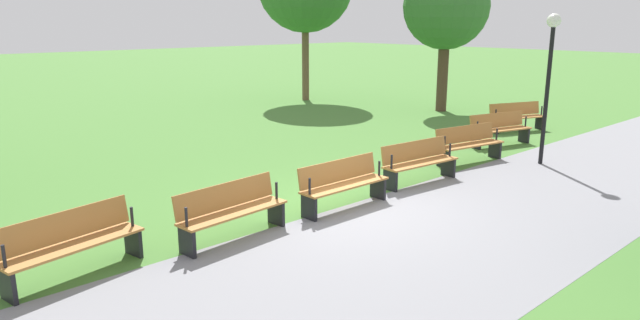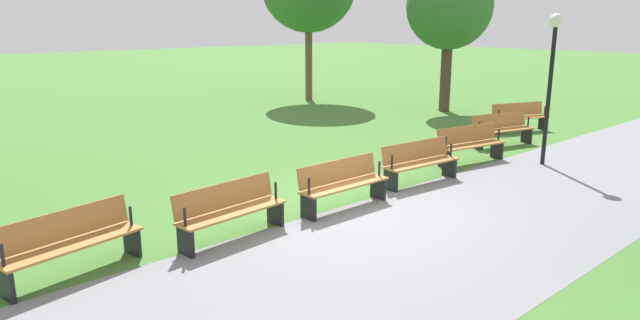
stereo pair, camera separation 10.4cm
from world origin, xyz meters
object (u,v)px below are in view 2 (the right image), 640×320
Objects in this scene: bench_0 at (520,116)px; bench_6 at (70,241)px; bench_1 at (502,129)px; tree_2 at (449,7)px; bench_3 at (419,161)px; bench_4 at (343,183)px; bench_5 at (230,209)px; lamp_post at (552,60)px; bench_2 at (470,143)px.

bench_0 is 1.00× the size of bench_6.
tree_2 is (-3.93, -4.80, 3.43)m from bench_1.
bench_3 and bench_6 have the same top height.
tree_2 is at bearing -141.73° from bench_3.
bench_5 is (2.39, -0.11, 0.00)m from bench_4.
bench_3 is at bearing -15.84° from lamp_post.
bench_3 is at bearing 174.90° from bench_5.
bench_1 is at bearing -164.77° from bench_3.
bench_2 and bench_3 have the same top height.
bench_0 is 7.16m from bench_3.
bench_2 is 2.69m from lamp_post.
bench_5 and bench_6 have the same top height.
bench_6 is 0.36× the size of tree_2.
bench_2 is 1.01× the size of bench_3.
bench_3 is 1.00× the size of bench_5.
bench_0 is 1.00× the size of bench_2.
bench_4 is 0.98× the size of bench_5.
bench_5 is 2.39m from bench_6.
bench_6 is (4.77, -0.42, 0.00)m from bench_4.
bench_2 is (4.62, 1.25, 0.00)m from bench_0.
bench_3 and bench_5 have the same top height.
bench_3 is at bearing 33.05° from bench_0.
tree_2 is (-6.26, -5.33, 3.43)m from bench_2.
bench_1 is 4.78m from bench_3.
tree_2 is at bearing -91.64° from bench_0.
bench_0 and bench_1 have the same top height.
lamp_post reaches higher than bench_6.
bench_3 is 0.35× the size of tree_2.
bench_3 is (6.99, 1.57, 0.00)m from bench_0.
bench_0 is at bearing 174.88° from bench_6.
bench_6 is at bearing 10.19° from bench_2.
bench_1 and bench_4 have the same top height.
bench_2 is 0.55× the size of lamp_post.
bench_1 is (2.28, 0.73, 0.00)m from bench_0.
bench_6 is (11.87, 0.53, 0.00)m from bench_1.
lamp_post is at bearing 169.25° from bench_3.
bench_3 is 4.78m from bench_5.
tree_2 is at bearing -152.46° from bench_4.
bench_4 is 0.54× the size of lamp_post.
bench_0 is 14.20m from bench_6.
bench_5 is (11.77, 1.57, 0.00)m from bench_0.
bench_1 is 2.39m from bench_2.
bench_3 is at bearing 167.28° from bench_6.
bench_1 is 7.16m from bench_4.
bench_1 is 0.36× the size of tree_2.
bench_3 is 0.55× the size of lamp_post.
bench_0 is at bearing -162.23° from bench_3.
tree_2 is 1.55× the size of lamp_post.
bench_4 is 0.35× the size of tree_2.
bench_6 is (9.53, 0.00, 0.00)m from bench_2.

